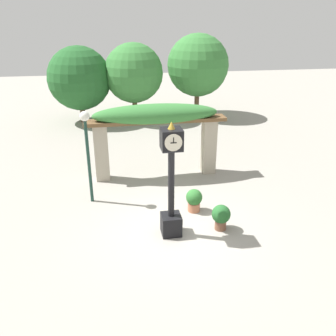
# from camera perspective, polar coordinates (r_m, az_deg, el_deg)

# --- Properties ---
(ground_plane) EXTENTS (60.00, 60.00, 0.00)m
(ground_plane) POSITION_cam_1_polar(r_m,az_deg,el_deg) (10.21, 1.13, -9.58)
(ground_plane) COLOR gray
(pedestal_clock) EXTENTS (0.53, 0.57, 3.18)m
(pedestal_clock) POSITION_cam_1_polar(r_m,az_deg,el_deg) (9.23, 0.52, -2.53)
(pedestal_clock) COLOR black
(pedestal_clock) RESTS_ON ground
(pergola) EXTENTS (5.05, 1.09, 2.71)m
(pergola) POSITION_cam_1_polar(r_m,az_deg,el_deg) (12.72, -1.94, 7.39)
(pergola) COLOR #A89E89
(pergola) RESTS_ON ground
(potted_plant_near_left) EXTENTS (0.52, 0.52, 0.74)m
(potted_plant_near_left) POSITION_cam_1_polar(r_m,az_deg,el_deg) (10.05, 8.50, -7.60)
(potted_plant_near_left) COLOR brown
(potted_plant_near_left) RESTS_ON ground
(potted_plant_near_right) EXTENTS (0.50, 0.50, 0.72)m
(potted_plant_near_right) POSITION_cam_1_polar(r_m,az_deg,el_deg) (10.88, 4.20, -5.05)
(potted_plant_near_right) COLOR #B26B4C
(potted_plant_near_right) RESTS_ON ground
(lamp_post) EXTENTS (0.30, 0.30, 2.97)m
(lamp_post) POSITION_cam_1_polar(r_m,az_deg,el_deg) (11.04, -12.90, 4.36)
(lamp_post) COLOR #19382D
(lamp_post) RESTS_ON ground
(tree_line) EXTENTS (10.16, 3.74, 4.71)m
(tree_line) POSITION_cam_1_polar(r_m,az_deg,el_deg) (20.55, -4.55, 15.10)
(tree_line) COLOR brown
(tree_line) RESTS_ON ground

